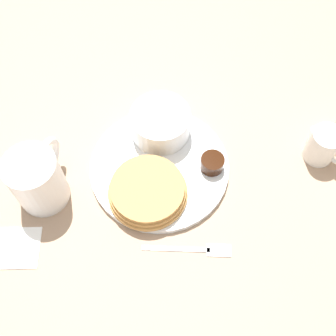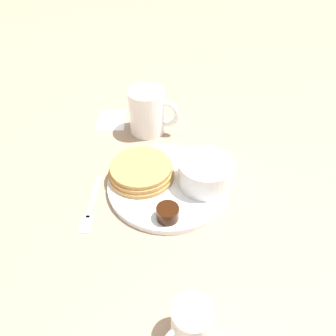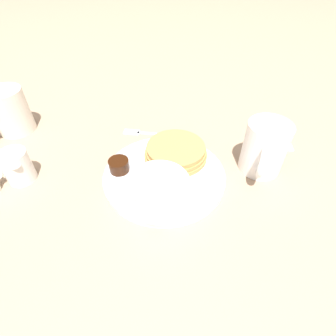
{
  "view_description": "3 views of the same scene",
  "coord_description": "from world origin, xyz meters",
  "px_view_note": "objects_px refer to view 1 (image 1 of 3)",
  "views": [
    {
      "loc": [
        0.02,
        -0.35,
        0.64
      ],
      "look_at": [
        0.02,
        -0.01,
        0.03
      ],
      "focal_mm": 45.0,
      "sensor_mm": 36.0,
      "label": 1
    },
    {
      "loc": [
        0.46,
        0.01,
        0.46
      ],
      "look_at": [
        0.0,
        -0.0,
        0.05
      ],
      "focal_mm": 35.0,
      "sensor_mm": 36.0,
      "label": 2
    },
    {
      "loc": [
        -0.05,
        0.36,
        0.37
      ],
      "look_at": [
        -0.01,
        0.02,
        0.04
      ],
      "focal_mm": 28.0,
      "sensor_mm": 36.0,
      "label": 3
    }
  ],
  "objects_px": {
    "bowl": "(160,123)",
    "coffee_mug": "(38,179)",
    "plate": "(159,167)",
    "creamer_pitcher_near": "(323,145)",
    "fork": "(197,250)"
  },
  "relations": [
    {
      "from": "bowl",
      "to": "coffee_mug",
      "type": "height_order",
      "value": "coffee_mug"
    },
    {
      "from": "coffee_mug",
      "to": "plate",
      "type": "bearing_deg",
      "value": 14.93
    },
    {
      "from": "creamer_pitcher_near",
      "to": "bowl",
      "type": "bearing_deg",
      "value": 172.54
    },
    {
      "from": "bowl",
      "to": "coffee_mug",
      "type": "distance_m",
      "value": 0.22
    },
    {
      "from": "bowl",
      "to": "creamer_pitcher_near",
      "type": "bearing_deg",
      "value": -7.46
    },
    {
      "from": "coffee_mug",
      "to": "creamer_pitcher_near",
      "type": "distance_m",
      "value": 0.47
    },
    {
      "from": "creamer_pitcher_near",
      "to": "fork",
      "type": "height_order",
      "value": "creamer_pitcher_near"
    },
    {
      "from": "fork",
      "to": "creamer_pitcher_near",
      "type": "bearing_deg",
      "value": 39.62
    },
    {
      "from": "plate",
      "to": "creamer_pitcher_near",
      "type": "height_order",
      "value": "creamer_pitcher_near"
    },
    {
      "from": "bowl",
      "to": "fork",
      "type": "xyz_separation_m",
      "value": [
        0.06,
        -0.21,
        -0.04
      ]
    },
    {
      "from": "coffee_mug",
      "to": "bowl",
      "type": "bearing_deg",
      "value": 32.51
    },
    {
      "from": "plate",
      "to": "coffee_mug",
      "type": "bearing_deg",
      "value": -165.07
    },
    {
      "from": "plate",
      "to": "fork",
      "type": "relative_size",
      "value": 1.69
    },
    {
      "from": "creamer_pitcher_near",
      "to": "fork",
      "type": "xyz_separation_m",
      "value": [
        -0.21,
        -0.18,
        -0.03
      ]
    },
    {
      "from": "fork",
      "to": "plate",
      "type": "bearing_deg",
      "value": 114.06
    }
  ]
}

